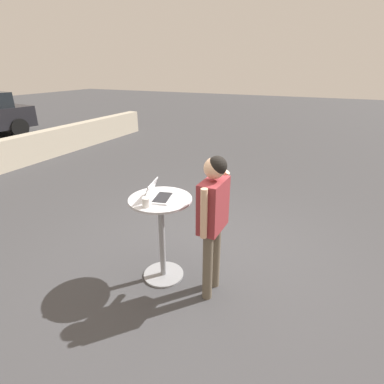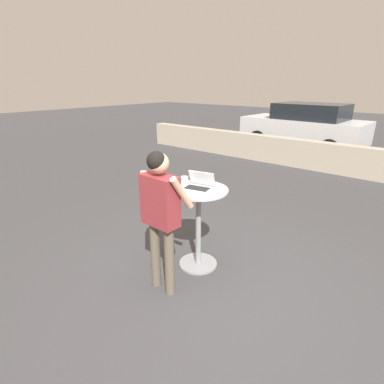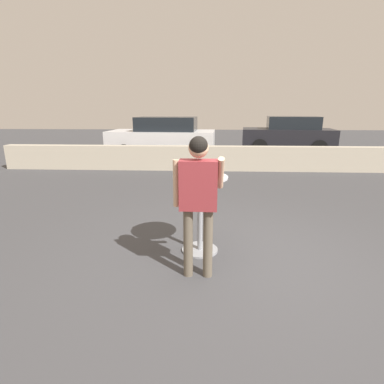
% 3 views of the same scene
% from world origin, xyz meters
% --- Properties ---
extents(ground_plane, '(50.00, 50.00, 0.00)m').
position_xyz_m(ground_plane, '(0.00, 0.00, 0.00)').
color(ground_plane, '#3D3D3F').
extents(pavement_kerb, '(13.89, 0.35, 0.77)m').
position_xyz_m(pavement_kerb, '(0.00, 6.01, 0.39)').
color(pavement_kerb, '#B2A893').
rests_on(pavement_kerb, ground_plane).
extents(cafe_table, '(0.72, 0.72, 1.06)m').
position_xyz_m(cafe_table, '(-0.51, 0.34, 0.68)').
color(cafe_table, gray).
rests_on(cafe_table, ground_plane).
extents(laptop, '(0.39, 0.34, 0.20)m').
position_xyz_m(laptop, '(-0.52, 0.36, 1.11)').
color(laptop, silver).
rests_on(laptop, cafe_table).
extents(coffee_mug, '(0.13, 0.09, 0.10)m').
position_xyz_m(coffee_mug, '(-0.75, 0.36, 1.11)').
color(coffee_mug, white).
rests_on(coffee_mug, cafe_table).
extents(standing_person, '(0.56, 0.36, 1.64)m').
position_xyz_m(standing_person, '(-0.52, -0.30, 1.04)').
color(standing_person, brown).
rests_on(standing_person, ground_plane).
extents(parked_car_near_street, '(4.19, 2.10, 1.60)m').
position_xyz_m(parked_car_near_street, '(-2.15, 8.42, 0.82)').
color(parked_car_near_street, silver).
rests_on(parked_car_near_street, ground_plane).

